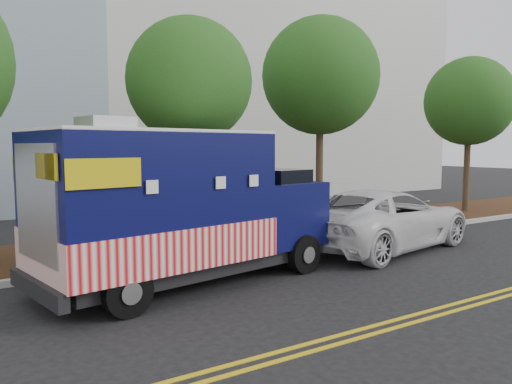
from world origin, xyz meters
TOP-DOWN VIEW (x-y plane):
  - ground at (0.00, 0.00)m, footprint 120.00×120.00m
  - curb at (0.00, 1.40)m, footprint 120.00×0.18m
  - mulch_strip at (0.00, 3.50)m, footprint 120.00×4.00m
  - centerline_near at (0.00, -4.45)m, footprint 120.00×0.10m
  - centerline_far at (0.00, -4.70)m, footprint 120.00×0.10m
  - tree_b at (1.50, 2.67)m, footprint 3.48×3.48m
  - tree_c at (7.06, 3.70)m, footprint 4.13×4.13m
  - tree_d at (14.87, 3.14)m, footprint 3.77×3.77m
  - sign_post at (-1.07, 1.81)m, footprint 0.06×0.06m
  - food_truck at (-0.28, -0.43)m, footprint 6.96×3.50m
  - white_car at (6.34, -0.04)m, footprint 6.61×3.94m

SIDE VIEW (x-z plane):
  - ground at x=0.00m, z-range 0.00..0.00m
  - centerline_near at x=0.00m, z-range 0.00..0.01m
  - centerline_far at x=0.00m, z-range 0.00..0.01m
  - curb at x=0.00m, z-range 0.00..0.15m
  - mulch_strip at x=0.00m, z-range 0.00..0.15m
  - white_car at x=6.34m, z-range 0.00..1.72m
  - sign_post at x=-1.07m, z-range 0.00..2.40m
  - food_truck at x=-0.28m, z-range -0.17..3.34m
  - tree_b at x=1.50m, z-range 1.50..8.00m
  - tree_d at x=14.87m, z-range 1.48..8.24m
  - tree_c at x=7.06m, z-range 1.67..9.16m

